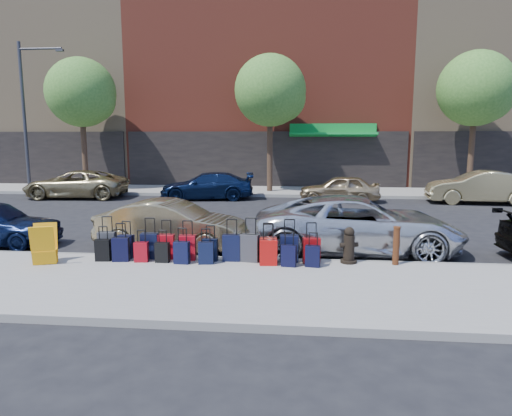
# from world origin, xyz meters

# --- Properties ---
(ground) EXTENTS (120.00, 120.00, 0.00)m
(ground) POSITION_xyz_m (0.00, 0.00, 0.00)
(ground) COLOR black
(ground) RESTS_ON ground
(sidewalk_near) EXTENTS (60.00, 4.00, 0.15)m
(sidewalk_near) POSITION_xyz_m (0.00, -6.50, 0.07)
(sidewalk_near) COLOR gray
(sidewalk_near) RESTS_ON ground
(sidewalk_far) EXTENTS (60.00, 4.00, 0.15)m
(sidewalk_far) POSITION_xyz_m (0.00, 10.00, 0.07)
(sidewalk_far) COLOR gray
(sidewalk_far) RESTS_ON ground
(curb_near) EXTENTS (60.00, 0.08, 0.15)m
(curb_near) POSITION_xyz_m (0.00, -4.48, 0.07)
(curb_near) COLOR gray
(curb_near) RESTS_ON ground
(curb_far) EXTENTS (60.00, 0.08, 0.15)m
(curb_far) POSITION_xyz_m (0.00, 7.98, 0.07)
(curb_far) COLOR gray
(curb_far) RESTS_ON ground
(building_left) EXTENTS (15.00, 12.12, 16.00)m
(building_left) POSITION_xyz_m (-16.00, 17.98, 7.98)
(building_left) COLOR #907858
(building_left) RESTS_ON ground
(building_center) EXTENTS (17.00, 12.85, 20.00)m
(building_center) POSITION_xyz_m (0.00, 17.99, 9.98)
(building_center) COLOR maroon
(building_center) RESTS_ON ground
(building_right) EXTENTS (15.00, 12.12, 18.00)m
(building_right) POSITION_xyz_m (16.00, 17.99, 8.98)
(building_right) COLOR #907858
(building_right) RESTS_ON ground
(tree_left) EXTENTS (3.80, 3.80, 7.27)m
(tree_left) POSITION_xyz_m (-9.86, 9.50, 5.41)
(tree_left) COLOR black
(tree_left) RESTS_ON sidewalk_far
(tree_center) EXTENTS (3.80, 3.80, 7.27)m
(tree_center) POSITION_xyz_m (0.64, 9.50, 5.41)
(tree_center) COLOR black
(tree_center) RESTS_ON sidewalk_far
(tree_right) EXTENTS (3.80, 3.80, 7.27)m
(tree_right) POSITION_xyz_m (11.14, 9.50, 5.41)
(tree_right) COLOR black
(tree_right) RESTS_ON sidewalk_far
(streetlight) EXTENTS (2.59, 0.18, 8.00)m
(streetlight) POSITION_xyz_m (-12.80, 8.80, 4.66)
(streetlight) COLOR #333338
(streetlight) RESTS_ON sidewalk_far
(suitcase_front_0) EXTENTS (0.45, 0.27, 1.03)m
(suitcase_front_0) POSITION_xyz_m (-2.53, -4.79, 0.47)
(suitcase_front_0) COLOR #393A3E
(suitcase_front_0) RESTS_ON sidewalk_near
(suitcase_front_1) EXTENTS (0.40, 0.25, 0.91)m
(suitcase_front_1) POSITION_xyz_m (-2.06, -4.78, 0.44)
(suitcase_front_1) COLOR black
(suitcase_front_1) RESTS_ON sidewalk_near
(suitcase_front_2) EXTENTS (0.42, 0.24, 1.00)m
(suitcase_front_2) POSITION_xyz_m (-1.45, -4.79, 0.46)
(suitcase_front_2) COLOR black
(suitcase_front_2) RESTS_ON sidewalk_near
(suitcase_front_3) EXTENTS (0.41, 0.24, 0.96)m
(suitcase_front_3) POSITION_xyz_m (-1.05, -4.76, 0.45)
(suitcase_front_3) COLOR #B00B16
(suitcase_front_3) RESTS_ON sidewalk_near
(suitcase_front_4) EXTENTS (0.42, 0.25, 0.96)m
(suitcase_front_4) POSITION_xyz_m (-0.50, -4.82, 0.45)
(suitcase_front_4) COLOR #B30B19
(suitcase_front_4) RESTS_ON sidewalk_near
(suitcase_front_5) EXTENTS (0.36, 0.20, 0.86)m
(suitcase_front_5) POSITION_xyz_m (0.06, -4.84, 0.42)
(suitcase_front_5) COLOR black
(suitcase_front_5) RESTS_ON sidewalk_near
(suitcase_front_6) EXTENTS (0.43, 0.24, 1.02)m
(suitcase_front_6) POSITION_xyz_m (0.57, -4.80, 0.47)
(suitcase_front_6) COLOR black
(suitcase_front_6) RESTS_ON sidewalk_near
(suitcase_front_7) EXTENTS (0.47, 0.32, 1.06)m
(suitcase_front_7) POSITION_xyz_m (1.02, -4.82, 0.48)
(suitcase_front_7) COLOR #343438
(suitcase_front_7) RESTS_ON sidewalk_near
(suitcase_front_8) EXTENTS (0.42, 0.27, 0.95)m
(suitcase_front_8) POSITION_xyz_m (1.45, -4.83, 0.45)
(suitcase_front_8) COLOR #9D140A
(suitcase_front_8) RESTS_ON sidewalk_near
(suitcase_front_9) EXTENTS (0.43, 0.25, 1.02)m
(suitcase_front_9) POSITION_xyz_m (1.95, -4.75, 0.47)
(suitcase_front_9) COLOR black
(suitcase_front_9) RESTS_ON sidewalk_near
(suitcase_front_10) EXTENTS (0.43, 0.28, 0.97)m
(suitcase_front_10) POSITION_xyz_m (2.48, -4.81, 0.45)
(suitcase_front_10) COLOR maroon
(suitcase_front_10) RESTS_ON sidewalk_near
(suitcase_back_0) EXTENTS (0.37, 0.24, 0.84)m
(suitcase_back_0) POSITION_xyz_m (-2.50, -5.11, 0.41)
(suitcase_back_0) COLOR black
(suitcase_back_0) RESTS_ON sidewalk_near
(suitcase_back_1) EXTENTS (0.41, 0.27, 0.92)m
(suitcase_back_1) POSITION_xyz_m (-2.06, -5.09, 0.44)
(suitcase_back_1) COLOR black
(suitcase_back_1) RESTS_ON sidewalk_near
(suitcase_back_2) EXTENTS (0.34, 0.21, 0.77)m
(suitcase_back_2) POSITION_xyz_m (-1.55, -5.11, 0.39)
(suitcase_back_2) COLOR maroon
(suitcase_back_2) RESTS_ON sidewalk_near
(suitcase_back_3) EXTENTS (0.33, 0.19, 0.77)m
(suitcase_back_3) POSITION_xyz_m (-1.04, -5.09, 0.39)
(suitcase_back_3) COLOR black
(suitcase_back_3) RESTS_ON sidewalk_near
(suitcase_back_4) EXTENTS (0.37, 0.23, 0.85)m
(suitcase_back_4) POSITION_xyz_m (-0.55, -5.16, 0.41)
(suitcase_back_4) COLOR black
(suitcase_back_4) RESTS_ON sidewalk_near
(suitcase_back_5) EXTENTS (0.37, 0.25, 0.83)m
(suitcase_back_5) POSITION_xyz_m (0.01, -5.12, 0.41)
(suitcase_back_5) COLOR black
(suitcase_back_5) RESTS_ON sidewalk_near
(suitcase_back_8) EXTENTS (0.42, 0.27, 0.96)m
(suitcase_back_8) POSITION_xyz_m (1.48, -5.07, 0.45)
(suitcase_back_8) COLOR #B10D0B
(suitcase_back_8) RESTS_ON sidewalk_near
(suitcase_back_9) EXTENTS (0.36, 0.23, 0.81)m
(suitcase_back_9) POSITION_xyz_m (1.95, -5.15, 0.40)
(suitcase_back_9) COLOR black
(suitcase_back_9) RESTS_ON sidewalk_near
(suitcase_back_10) EXTENTS (0.36, 0.24, 0.79)m
(suitcase_back_10) POSITION_xyz_m (2.50, -5.12, 0.40)
(suitcase_back_10) COLOR black
(suitcase_back_10) RESTS_ON sidewalk_near
(fire_hydrant) EXTENTS (0.44, 0.39, 0.86)m
(fire_hydrant) POSITION_xyz_m (3.36, -4.70, 0.55)
(fire_hydrant) COLOR black
(fire_hydrant) RESTS_ON sidewalk_near
(bollard) EXTENTS (0.17, 0.17, 0.90)m
(bollard) POSITION_xyz_m (4.43, -4.76, 0.61)
(bollard) COLOR #38190C
(bollard) RESTS_ON sidewalk_near
(display_rack) EXTENTS (0.69, 0.72, 0.93)m
(display_rack) POSITION_xyz_m (-3.73, -5.52, 0.61)
(display_rack) COLOR #F3A20D
(display_rack) RESTS_ON sidewalk_near
(car_near_1) EXTENTS (4.23, 1.80, 1.36)m
(car_near_1) POSITION_xyz_m (-1.34, -3.22, 0.68)
(car_near_1) COLOR #94825A
(car_near_1) RESTS_ON ground
(car_near_2) EXTENTS (5.51, 2.58, 1.52)m
(car_near_2) POSITION_xyz_m (3.76, -3.09, 0.76)
(car_near_2) COLOR silver
(car_near_2) RESTS_ON ground
(car_far_0) EXTENTS (5.20, 2.65, 1.41)m
(car_far_0) POSITION_xyz_m (-9.18, 6.70, 0.70)
(car_far_0) COLOR #9A8B5E
(car_far_0) RESTS_ON ground
(car_far_1) EXTENTS (4.82, 2.49, 1.34)m
(car_far_1) POSITION_xyz_m (-2.45, 6.88, 0.67)
(car_far_1) COLOR #0D1A3A
(car_far_1) RESTS_ON ground
(car_far_2) EXTENTS (3.87, 1.73, 1.29)m
(car_far_2) POSITION_xyz_m (4.04, 6.59, 0.65)
(car_far_2) COLOR tan
(car_far_2) RESTS_ON ground
(car_far_3) EXTENTS (4.78, 2.02, 1.53)m
(car_far_3) POSITION_xyz_m (10.48, 6.65, 0.77)
(car_far_3) COLOR tan
(car_far_3) RESTS_ON ground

